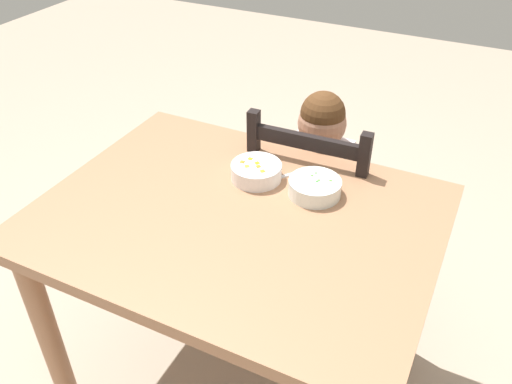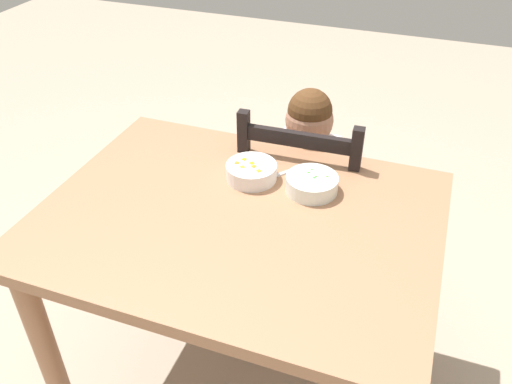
% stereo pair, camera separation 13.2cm
% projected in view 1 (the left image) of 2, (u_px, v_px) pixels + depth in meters
% --- Properties ---
extents(ground_plane, '(8.00, 8.00, 0.00)m').
position_uv_depth(ground_plane, '(241.00, 374.00, 1.97)').
color(ground_plane, tan).
extents(dining_table, '(1.15, 0.87, 0.76)m').
position_uv_depth(dining_table, '(237.00, 244.00, 1.60)').
color(dining_table, '#A06E4E').
rests_on(dining_table, ground).
extents(dining_chair, '(0.44, 0.44, 0.91)m').
position_uv_depth(dining_chair, '(313.00, 215.00, 2.05)').
color(dining_chair, black).
rests_on(dining_chair, ground).
extents(child_figure, '(0.32, 0.31, 0.94)m').
position_uv_depth(child_figure, '(315.00, 176.00, 1.94)').
color(child_figure, silver).
rests_on(child_figure, ground).
extents(bowl_of_peas, '(0.16, 0.16, 0.05)m').
position_uv_depth(bowl_of_peas, '(315.00, 187.00, 1.59)').
color(bowl_of_peas, white).
rests_on(bowl_of_peas, dining_table).
extents(bowl_of_carrots, '(0.16, 0.16, 0.05)m').
position_uv_depth(bowl_of_carrots, '(256.00, 171.00, 1.66)').
color(bowl_of_carrots, white).
rests_on(bowl_of_carrots, dining_table).
extents(spoon, '(0.10, 0.12, 0.01)m').
position_uv_depth(spoon, '(276.00, 178.00, 1.67)').
color(spoon, silver).
rests_on(spoon, dining_table).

